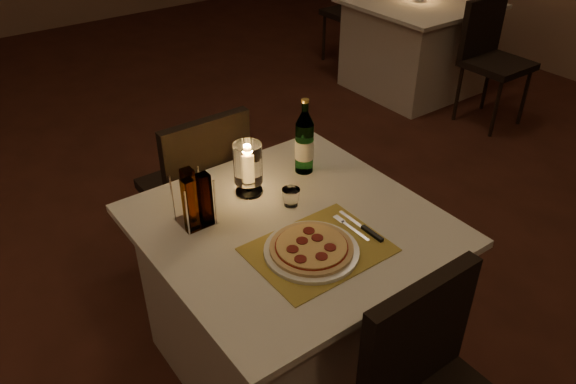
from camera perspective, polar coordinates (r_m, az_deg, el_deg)
floor at (r=2.64m, az=-5.23°, el=-14.42°), size 8.00×10.00×0.02m
main_table at (r=2.26m, az=0.31°, el=-10.52°), size 1.00×1.00×0.74m
chair_far at (r=2.64m, az=-8.97°, el=1.14°), size 0.42×0.42×0.90m
placemat at (r=1.90m, az=3.10°, el=-5.86°), size 0.45×0.34×0.00m
plate at (r=1.88m, az=2.39°, el=-6.00°), size 0.32×0.32×0.01m
pizza at (r=1.87m, az=2.40°, el=-5.62°), size 0.28×0.28×0.02m
fork at (r=2.01m, az=6.18°, el=-3.48°), size 0.02×0.18×0.00m
knife at (r=1.99m, az=8.10°, el=-3.88°), size 0.02×0.22×0.01m
tumbler at (r=2.09m, az=0.30°, el=-0.52°), size 0.07×0.07×0.07m
water_bottle at (r=2.25m, az=1.68°, el=4.99°), size 0.08×0.08×0.32m
hurricane_candle at (r=2.12m, az=-4.10°, el=2.76°), size 0.11×0.11×0.21m
cruet_caddy at (r=1.99m, az=-9.44°, el=-0.89°), size 0.12×0.12×0.21m
neighbor_table_right at (r=4.93m, az=12.71°, el=14.27°), size 1.00×1.00×0.74m
neighbor_chair_ra at (r=4.46m, az=19.85°, el=13.48°), size 0.42×0.42×0.90m
neighbor_chair_rb at (r=5.35m, az=7.10°, el=18.30°), size 0.42×0.42×0.90m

